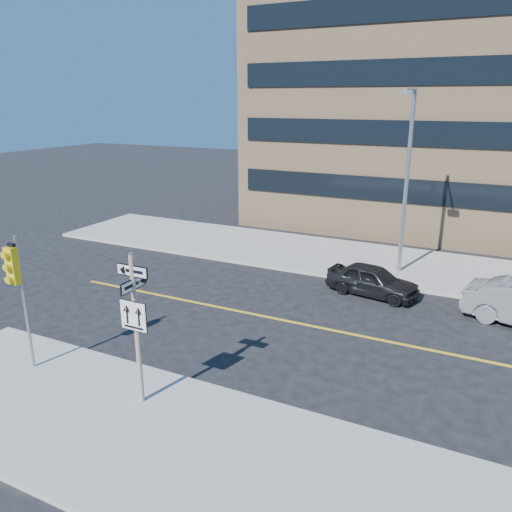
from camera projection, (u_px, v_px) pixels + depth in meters
The scene contains 6 objects.
ground at pixel (195, 362), 15.25m from camera, with size 120.00×120.00×0.00m, color black.
sign_pole at pixel (136, 321), 12.36m from camera, with size 0.92×0.92×4.06m.
traffic_signal at pixel (15, 276), 13.74m from camera, with size 0.32×0.45×4.00m.
parked_car_a at pixel (372, 280), 20.34m from camera, with size 3.75×1.51×1.28m, color black.
streetlight_a at pixel (407, 171), 21.34m from camera, with size 0.55×2.25×8.00m.
building_brick at pixel (421, 78), 33.10m from camera, with size 18.00×18.00×18.00m, color tan.
Camera 1 is at (7.67, -11.34, 7.69)m, focal length 35.00 mm.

